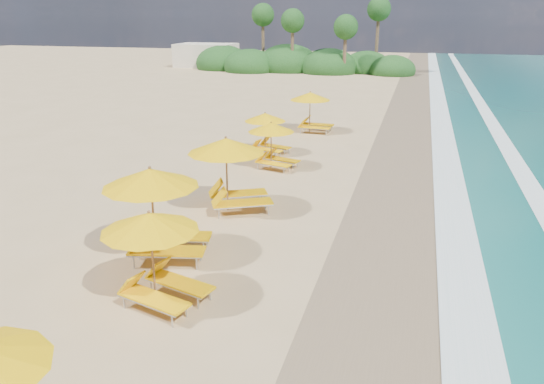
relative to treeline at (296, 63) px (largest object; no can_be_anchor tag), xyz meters
name	(u,v)px	position (x,y,z in m)	size (l,w,h in m)	color
ground	(272,228)	(9.94, -45.51, -1.00)	(160.00, 160.00, 0.00)	tan
wet_sand	(404,243)	(13.94, -45.51, -0.99)	(4.00, 160.00, 0.01)	#81694D
surf_foam	(503,253)	(16.64, -45.51, -0.97)	(4.00, 160.00, 0.01)	white
station_2	(158,253)	(8.64, -50.40, 0.26)	(2.80, 2.71, 2.24)	olive
station_3	(160,207)	(7.59, -48.21, 0.45)	(3.16, 3.04, 2.59)	olive
station_4	(233,169)	(8.23, -44.27, 0.45)	(3.41, 3.41, 2.57)	olive
station_5	(274,142)	(8.21, -39.01, 0.13)	(2.52, 2.44, 2.02)	olive
station_6	(268,131)	(7.27, -36.76, 0.12)	(2.52, 2.46, 1.99)	olive
station_7	(313,109)	(8.35, -31.42, 0.28)	(2.53, 2.35, 2.28)	olive
treeline	(296,63)	(0.00, 0.00, 0.00)	(25.80, 8.80, 9.74)	#163D14
beach_building	(206,55)	(-12.06, 2.49, 0.40)	(7.00, 5.00, 2.80)	beige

